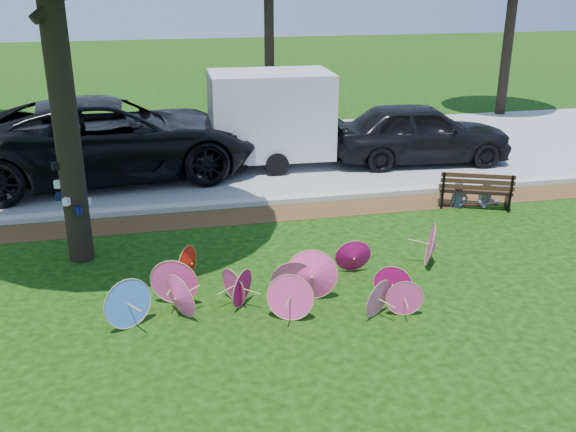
# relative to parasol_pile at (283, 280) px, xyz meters

# --- Properties ---
(ground) EXTENTS (90.00, 90.00, 0.00)m
(ground) POSITION_rel_parasol_pile_xyz_m (-0.11, -0.62, -0.36)
(ground) COLOR black
(ground) RESTS_ON ground
(mulch_strip) EXTENTS (90.00, 1.00, 0.01)m
(mulch_strip) POSITION_rel_parasol_pile_xyz_m (-0.11, 3.88, -0.36)
(mulch_strip) COLOR #472D16
(mulch_strip) RESTS_ON ground
(curb) EXTENTS (90.00, 0.30, 0.12)m
(curb) POSITION_rel_parasol_pile_xyz_m (-0.11, 4.58, -0.30)
(curb) COLOR #B7B5AD
(curb) RESTS_ON ground
(street) EXTENTS (90.00, 8.00, 0.01)m
(street) POSITION_rel_parasol_pile_xyz_m (-0.11, 8.73, -0.36)
(street) COLOR gray
(street) RESTS_ON ground
(parasol_pile) EXTENTS (5.96, 2.39, 0.85)m
(parasol_pile) POSITION_rel_parasol_pile_xyz_m (0.00, 0.00, 0.00)
(parasol_pile) COLOR #FC4494
(parasol_pile) RESTS_ON ground
(black_van) EXTENTS (7.68, 4.20, 2.04)m
(black_van) POSITION_rel_parasol_pile_xyz_m (-2.85, 7.38, 0.66)
(black_van) COLOR black
(black_van) RESTS_ON ground
(dark_pickup) EXTENTS (5.02, 2.37, 1.66)m
(dark_pickup) POSITION_rel_parasol_pile_xyz_m (5.34, 7.06, 0.47)
(dark_pickup) COLOR black
(dark_pickup) RESTS_ON ground
(cargo_trailer) EXTENTS (3.24, 2.12, 2.81)m
(cargo_trailer) POSITION_rel_parasol_pile_xyz_m (1.30, 7.64, 1.04)
(cargo_trailer) COLOR silver
(cargo_trailer) RESTS_ON ground
(park_bench) EXTENTS (1.72, 1.17, 0.84)m
(park_bench) POSITION_rel_parasol_pile_xyz_m (5.09, 3.38, 0.06)
(park_bench) COLOR black
(park_bench) RESTS_ON ground
(person_left) EXTENTS (0.47, 0.36, 1.14)m
(person_left) POSITION_rel_parasol_pile_xyz_m (4.74, 3.43, 0.21)
(person_left) COLOR #3D4554
(person_left) RESTS_ON ground
(person_right) EXTENTS (0.63, 0.55, 1.11)m
(person_right) POSITION_rel_parasol_pile_xyz_m (5.44, 3.43, 0.19)
(person_right) COLOR #B2B0B9
(person_right) RESTS_ON ground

